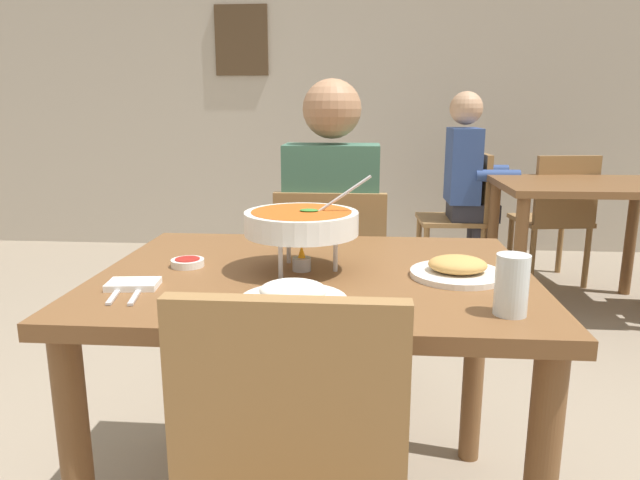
# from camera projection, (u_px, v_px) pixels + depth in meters

# --- Properties ---
(cafe_rear_partition) EXTENTS (10.00, 0.10, 3.00)m
(cafe_rear_partition) POSITION_uv_depth(u_px,v_px,m) (352.00, 71.00, 4.80)
(cafe_rear_partition) COLOR #BCB2A3
(cafe_rear_partition) RESTS_ON ground_plane
(picture_frame_hung) EXTENTS (0.44, 0.03, 0.56)m
(picture_frame_hung) POSITION_uv_depth(u_px,v_px,m) (242.00, 40.00, 4.76)
(picture_frame_hung) COLOR #4C3823
(dining_table_main) EXTENTS (1.14, 0.87, 0.78)m
(dining_table_main) POSITION_uv_depth(u_px,v_px,m) (316.00, 315.00, 1.57)
(dining_table_main) COLOR brown
(dining_table_main) RESTS_ON ground_plane
(chair_diner_main) EXTENTS (0.44, 0.44, 0.90)m
(chair_diner_main) POSITION_uv_depth(u_px,v_px,m) (331.00, 286.00, 2.30)
(chair_diner_main) COLOR olive
(chair_diner_main) RESTS_ON ground_plane
(diner_main) EXTENTS (0.40, 0.45, 1.31)m
(diner_main) POSITION_uv_depth(u_px,v_px,m) (332.00, 226.00, 2.28)
(diner_main) COLOR #2D2D38
(diner_main) RESTS_ON ground_plane
(curry_bowl) EXTENTS (0.33, 0.30, 0.26)m
(curry_bowl) POSITION_uv_depth(u_px,v_px,m) (301.00, 223.00, 1.51)
(curry_bowl) COLOR silver
(curry_bowl) RESTS_ON dining_table_main
(rice_plate) EXTENTS (0.24, 0.24, 0.06)m
(rice_plate) POSITION_uv_depth(u_px,v_px,m) (293.00, 296.00, 1.27)
(rice_plate) COLOR white
(rice_plate) RESTS_ON dining_table_main
(appetizer_plate) EXTENTS (0.24, 0.24, 0.06)m
(appetizer_plate) POSITION_uv_depth(u_px,v_px,m) (457.00, 269.00, 1.48)
(appetizer_plate) COLOR white
(appetizer_plate) RESTS_ON dining_table_main
(sauce_dish) EXTENTS (0.09, 0.09, 0.02)m
(sauce_dish) POSITION_uv_depth(u_px,v_px,m) (188.00, 262.00, 1.58)
(sauce_dish) COLOR white
(sauce_dish) RESTS_ON dining_table_main
(napkin_folded) EXTENTS (0.13, 0.09, 0.02)m
(napkin_folded) POSITION_uv_depth(u_px,v_px,m) (133.00, 284.00, 1.40)
(napkin_folded) COLOR white
(napkin_folded) RESTS_ON dining_table_main
(fork_utensil) EXTENTS (0.04, 0.17, 0.01)m
(fork_utensil) POSITION_uv_depth(u_px,v_px,m) (117.00, 292.00, 1.35)
(fork_utensil) COLOR silver
(fork_utensil) RESTS_ON dining_table_main
(spoon_utensil) EXTENTS (0.04, 0.17, 0.01)m
(spoon_utensil) POSITION_uv_depth(u_px,v_px,m) (137.00, 293.00, 1.35)
(spoon_utensil) COLOR silver
(spoon_utensil) RESTS_ON dining_table_main
(drink_glass) EXTENTS (0.07, 0.07, 0.13)m
(drink_glass) POSITION_uv_depth(u_px,v_px,m) (511.00, 288.00, 1.20)
(drink_glass) COLOR silver
(drink_glass) RESTS_ON dining_table_main
(dining_table_far) EXTENTS (1.00, 0.80, 0.78)m
(dining_table_far) POSITION_uv_depth(u_px,v_px,m) (584.00, 206.00, 3.38)
(dining_table_far) COLOR brown
(dining_table_far) RESTS_ON ground_plane
(chair_bg_middle) EXTENTS (0.46, 0.46, 0.90)m
(chair_bg_middle) POSITION_uv_depth(u_px,v_px,m) (465.00, 209.00, 4.02)
(chair_bg_middle) COLOR olive
(chair_bg_middle) RESTS_ON ground_plane
(chair_bg_right) EXTENTS (0.50, 0.50, 0.90)m
(chair_bg_right) POSITION_uv_depth(u_px,v_px,m) (557.00, 212.00, 3.91)
(chair_bg_right) COLOR olive
(chair_bg_right) RESTS_ON ground_plane
(patron_bg_middle) EXTENTS (0.45, 0.40, 1.31)m
(patron_bg_middle) POSITION_uv_depth(u_px,v_px,m) (468.00, 176.00, 3.93)
(patron_bg_middle) COLOR #2D2D38
(patron_bg_middle) RESTS_ON ground_plane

